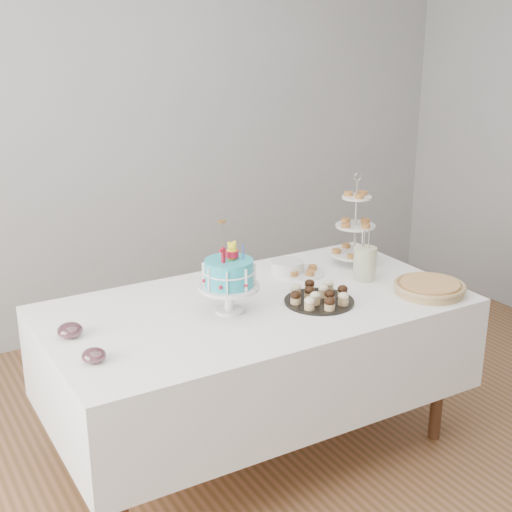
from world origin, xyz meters
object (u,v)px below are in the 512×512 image
utensil_pitcher (365,262)px  jam_bowl_b (70,331)px  pastry_plate (300,271)px  jam_bowl_a (94,356)px  pie (430,287)px  cupcake_tray (319,295)px  table (256,348)px  tiered_stand (355,226)px  plate_stack (287,267)px  birthday_cake (229,288)px

utensil_pitcher → jam_bowl_b: bearing=-170.3°
pastry_plate → jam_bowl_a: jam_bowl_a is taller
pie → jam_bowl_a: (-1.59, 0.11, -0.00)m
jam_bowl_b → cupcake_tray: bearing=-10.8°
table → tiered_stand: (0.72, 0.21, 0.43)m
plate_stack → pastry_plate: size_ratio=0.70×
pie → utensil_pitcher: utensil_pitcher is taller
tiered_stand → pastry_plate: bearing=178.6°
birthday_cake → tiered_stand: bearing=2.7°
pie → jam_bowl_a: jam_bowl_a is taller
jam_bowl_a → jam_bowl_b: size_ratio=0.90×
table → pastry_plate: size_ratio=8.02×
jam_bowl_a → jam_bowl_b: 0.26m
plate_stack → pastry_plate: plate_stack is taller
pie → jam_bowl_b: jam_bowl_b is taller
jam_bowl_b → tiered_stand: bearing=5.3°
plate_stack → pastry_plate: bearing=-37.7°
pie → jam_bowl_a: size_ratio=3.59×
cupcake_tray → utensil_pitcher: (0.37, 0.14, 0.05)m
pastry_plate → cupcake_tray: bearing=-110.8°
table → jam_bowl_a: size_ratio=20.41×
birthday_cake → cupcake_tray: birthday_cake is taller
pie → table: bearing=158.1°
tiered_stand → pastry_plate: 0.38m
plate_stack → jam_bowl_a: 1.25m
pie → plate_stack: bearing=127.1°
jam_bowl_a → cupcake_tray: bearing=2.9°
table → cupcake_tray: (0.25, -0.14, 0.26)m
pie → jam_bowl_b: (-1.61, 0.38, -0.00)m
cupcake_tray → pastry_plate: bearing=69.2°
cupcake_tray → tiered_stand: tiered_stand is taller
birthday_cake → cupcake_tray: size_ratio=1.29×
birthday_cake → pie: (0.92, -0.28, -0.08)m
birthday_cake → jam_bowl_b: birthday_cake is taller
birthday_cake → jam_bowl_a: bearing=-178.9°
table → jam_bowl_a: 0.89m
table → birthday_cake: birthday_cake is taller
table → pastry_plate: bearing=29.7°
tiered_stand → pastry_plate: tiered_stand is taller
table → cupcake_tray: cupcake_tray is taller
table → cupcake_tray: bearing=-29.1°
tiered_stand → jam_bowl_a: size_ratio=5.20×
plate_stack → utensil_pitcher: bearing=-42.9°
jam_bowl_b → plate_stack: bearing=9.4°
pie → pastry_plate: 0.65m
jam_bowl_a → table: bearing=13.3°
plate_stack → utensil_pitcher: (0.29, -0.27, 0.06)m
birthday_cake → pie: birthday_cake is taller
table → utensil_pitcher: size_ratio=7.61×
pie → pastry_plate: pie is taller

